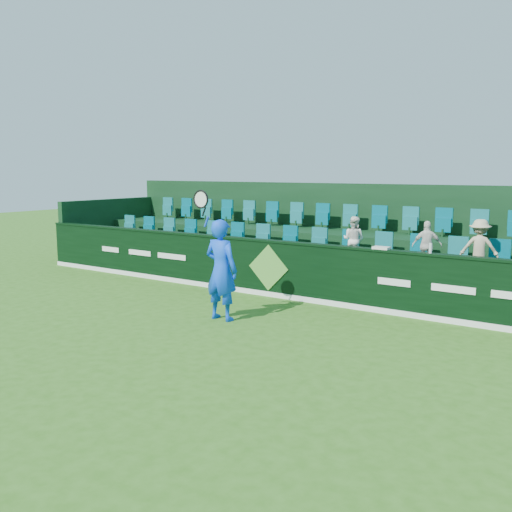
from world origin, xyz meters
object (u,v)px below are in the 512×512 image
Objects in this scene: towel at (381,248)px; drinks_bottle at (430,248)px; spectator_right at (479,247)px; tennis_player at (221,269)px; spectator_left at (354,240)px; spectator_middle at (427,246)px.

drinks_bottle reaches higher than towel.
spectator_right is 5.79× the size of drinks_bottle.
tennis_player reaches higher than spectator_left.
spectator_right is at bearing 40.67° from tennis_player.
spectator_right is 1.31m from drinks_bottle.
spectator_middle is at bearing 61.75° from towel.
drinks_bottle is (0.43, -1.12, 0.11)m from spectator_middle.
spectator_right is (2.86, 0.00, 0.04)m from spectator_left.
tennis_player is at bearing 71.26° from spectator_left.
tennis_player is 13.06× the size of drinks_bottle.
spectator_middle is at bearing -179.37° from spectator_left.
tennis_player is 5.41m from spectator_right.
tennis_player reaches higher than towel.
spectator_middle is 1.20m from drinks_bottle.
towel is at bearing 136.46° from spectator_left.
drinks_bottle is (-0.67, -1.12, 0.06)m from spectator_right.
spectator_middle is 0.92× the size of spectator_right.
spectator_middle is at bearing -11.98° from spectator_right.
spectator_left is 3.26× the size of towel.
spectator_middle reaches higher than towel.
tennis_player reaches higher than drinks_bottle.
spectator_right is 3.47× the size of towel.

